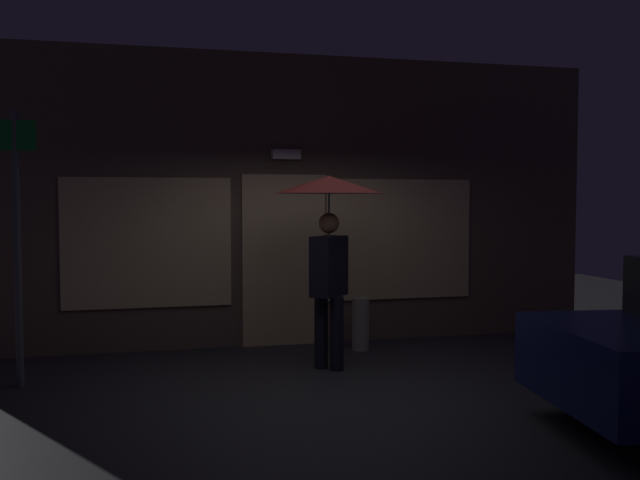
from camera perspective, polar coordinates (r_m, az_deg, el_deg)
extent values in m
plane|color=#2D2D33|center=(7.30, 0.69, -11.67)|extent=(18.00, 18.00, 0.00)
cube|color=brown|center=(9.34, -3.05, 3.18)|extent=(8.54, 0.30, 3.74)
cube|color=#F9D199|center=(9.21, -2.83, -1.62)|extent=(1.10, 0.04, 2.20)
cube|color=#F9D199|center=(9.01, -13.59, -0.22)|extent=(2.04, 0.04, 1.60)
cube|color=#F9D199|center=(9.62, 6.29, 0.07)|extent=(2.04, 0.04, 1.60)
cube|color=white|center=(9.12, -2.75, 6.83)|extent=(0.36, 0.16, 0.12)
cylinder|color=black|center=(8.01, 0.08, -7.33)|extent=(0.15, 0.15, 0.82)
cylinder|color=black|center=(7.91, 1.35, -7.46)|extent=(0.15, 0.15, 0.82)
cube|color=black|center=(7.86, 0.72, -2.09)|extent=(0.49, 0.50, 0.66)
cube|color=silver|center=(7.97, 1.19, -2.02)|extent=(0.11, 0.11, 0.53)
cube|color=#721966|center=(7.97, 1.19, -2.16)|extent=(0.05, 0.05, 0.42)
sphere|color=tan|center=(7.83, 0.72, 1.36)|extent=(0.23, 0.23, 0.23)
cylinder|color=slate|center=(7.83, 0.72, 1.64)|extent=(0.02, 0.02, 0.96)
cone|color=#4C0C0C|center=(7.83, 0.72, 4.45)|extent=(1.19, 1.19, 0.19)
cylinder|color=black|center=(6.98, 20.57, -9.87)|extent=(0.66, 0.30, 0.64)
cylinder|color=#595B60|center=(7.70, -22.99, -0.73)|extent=(0.07, 0.07, 2.76)
cube|color=#198C33|center=(7.69, -23.20, 7.69)|extent=(0.40, 0.02, 0.30)
cylinder|color=#B2A899|center=(8.98, 3.25, -6.70)|extent=(0.21, 0.21, 0.66)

